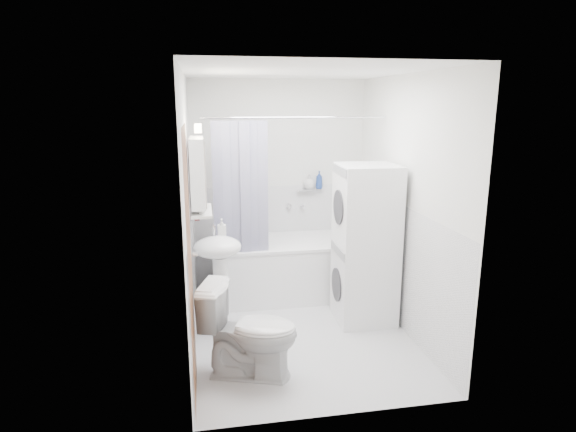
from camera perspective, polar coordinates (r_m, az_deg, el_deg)
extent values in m
plane|color=silver|center=(4.76, 1.48, -13.46)|extent=(2.60, 2.60, 0.00)
plane|color=white|center=(5.61, -1.12, 3.61)|extent=(2.00, 0.00, 2.00)
plane|color=white|center=(3.14, 6.40, -4.29)|extent=(2.00, 0.00, 2.00)
plane|color=white|center=(4.27, -11.68, 0.25)|extent=(0.00, 2.60, 2.60)
plane|color=white|center=(4.66, 13.71, 1.23)|extent=(0.00, 2.60, 2.60)
plane|color=white|center=(4.26, 1.68, 16.74)|extent=(2.60, 2.60, 0.00)
plane|color=white|center=(5.73, -1.07, -2.33)|extent=(1.98, 0.00, 1.98)
plane|color=white|center=(4.44, -11.16, -7.30)|extent=(0.00, 2.58, 2.58)
plane|color=white|center=(4.81, 13.19, -5.78)|extent=(0.00, 2.58, 2.58)
plane|color=brown|center=(3.48, -11.51, -6.17)|extent=(0.00, 2.00, 2.00)
cylinder|color=silver|center=(3.79, -10.96, -4.51)|extent=(0.04, 0.04, 0.04)
cube|color=white|center=(5.48, 0.23, -6.27)|extent=(1.68, 0.78, 0.61)
cube|color=white|center=(5.38, 0.23, -3.03)|extent=(1.70, 0.80, 0.03)
cube|color=silver|center=(5.42, 0.23, -4.20)|extent=(1.50, 0.60, 0.20)
cylinder|color=silver|center=(5.65, 1.63, 1.25)|extent=(0.04, 0.12, 0.04)
cylinder|color=silver|center=(4.83, 0.99, 11.59)|extent=(1.88, 0.02, 0.02)
cube|color=#18154C|center=(4.83, -8.27, 2.49)|extent=(0.10, 0.02, 1.45)
cube|color=#18154C|center=(4.83, -7.20, 2.53)|extent=(0.10, 0.02, 1.45)
cube|color=#18154C|center=(4.84, -6.14, 2.57)|extent=(0.10, 0.02, 1.45)
cube|color=#18154C|center=(4.84, -5.08, 2.61)|extent=(0.10, 0.02, 1.45)
cube|color=#18154C|center=(4.85, -4.02, 2.65)|extent=(0.10, 0.02, 1.45)
cube|color=#18154C|center=(4.86, -2.96, 2.69)|extent=(0.10, 0.02, 1.45)
ellipsoid|color=white|center=(4.47, -8.36, -3.68)|extent=(0.44, 0.37, 0.20)
cylinder|color=white|center=(4.63, -7.91, -9.30)|extent=(0.14, 0.14, 0.75)
cylinder|color=silver|center=(4.57, -8.72, -1.74)|extent=(0.03, 0.03, 0.14)
cylinder|color=silver|center=(4.52, -8.73, -1.14)|extent=(0.02, 0.10, 0.02)
cube|color=white|center=(4.30, -10.67, 5.14)|extent=(0.12, 0.50, 0.60)
cube|color=white|center=(4.30, -9.80, 5.18)|extent=(0.01, 0.47, 0.57)
cube|color=#FFEABF|center=(4.27, -10.62, 10.21)|extent=(0.06, 0.45, 0.06)
cube|color=silver|center=(4.37, -10.21, 0.60)|extent=(0.18, 0.54, 0.02)
cube|color=silver|center=(5.62, 2.16, 3.10)|extent=(0.22, 0.06, 0.02)
cube|color=#5D1E18|center=(4.89, -10.92, 4.29)|extent=(0.05, 0.33, 0.77)
cube|color=#5D1E18|center=(4.85, -10.74, 8.45)|extent=(0.03, 0.29, 0.08)
cylinder|color=silver|center=(4.84, -11.24, 8.90)|extent=(0.02, 0.04, 0.02)
cube|color=white|center=(4.91, 8.99, -7.74)|extent=(0.57, 0.57, 0.79)
cylinder|color=#2D2D33|center=(4.84, 5.79, -8.10)|extent=(0.03, 0.33, 0.33)
cube|color=gray|center=(4.72, 5.90, -4.09)|extent=(0.02, 0.49, 0.08)
cube|color=white|center=(4.69, 9.33, 1.26)|extent=(0.57, 0.57, 0.79)
cylinder|color=#2D2D33|center=(4.61, 6.01, 1.04)|extent=(0.03, 0.33, 0.33)
cube|color=gray|center=(4.55, 6.13, 5.40)|extent=(0.02, 0.49, 0.08)
imported|color=white|center=(3.93, -4.54, -13.48)|extent=(0.86, 0.64, 0.75)
imported|color=gray|center=(4.57, -7.84, -1.96)|extent=(0.08, 0.17, 0.08)
imported|color=gray|center=(4.21, -10.23, 0.80)|extent=(0.07, 0.18, 0.07)
imported|color=gray|center=(4.47, -10.25, 1.72)|extent=(0.10, 0.09, 0.10)
imported|color=gray|center=(5.61, 2.52, 3.88)|extent=(0.13, 0.17, 0.13)
imported|color=navy|center=(5.65, 3.71, 3.65)|extent=(0.08, 0.21, 0.08)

